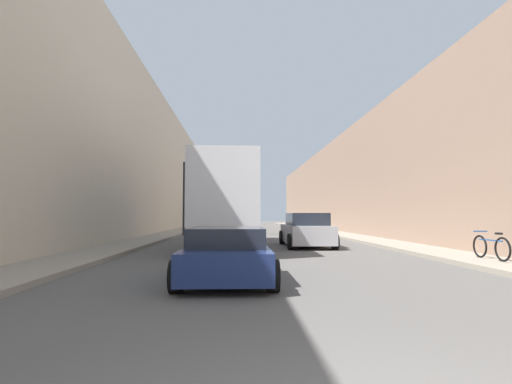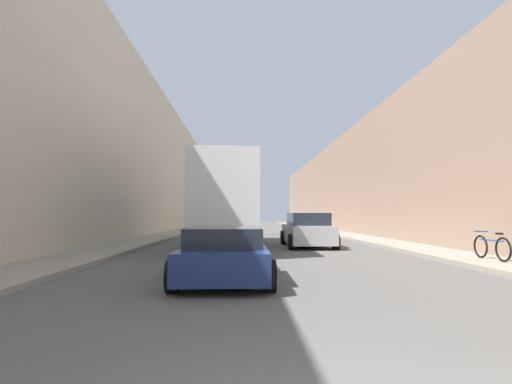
% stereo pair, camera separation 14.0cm
% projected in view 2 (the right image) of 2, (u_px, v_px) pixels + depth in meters
% --- Properties ---
extents(sidewalk_right, '(2.11, 80.00, 0.15)m').
position_uv_depth(sidewalk_right, '(335.00, 233.00, 32.15)').
color(sidewalk_right, gray).
rests_on(sidewalk_right, ground).
extents(sidewalk_left, '(2.11, 80.00, 0.15)m').
position_uv_depth(sidewalk_left, '(174.00, 233.00, 31.72)').
color(sidewalk_left, gray).
rests_on(sidewalk_left, ground).
extents(building_right, '(6.00, 80.00, 8.38)m').
position_uv_depth(building_right, '(383.00, 182.00, 32.52)').
color(building_right, '#997A66').
rests_on(building_right, ground).
extents(building_left, '(6.00, 80.00, 11.57)m').
position_uv_depth(building_left, '(124.00, 162.00, 31.92)').
color(building_left, beige).
rests_on(building_left, ground).
extents(semi_truck, '(2.53, 12.48, 3.86)m').
position_uv_depth(semi_truck, '(229.00, 201.00, 19.60)').
color(semi_truck, silver).
rests_on(semi_truck, ground).
extents(sedan_car, '(2.13, 4.47, 1.22)m').
position_uv_depth(sedan_car, '(225.00, 254.00, 9.37)').
color(sedan_car, navy).
rests_on(sedan_car, ground).
extents(suv_car, '(2.20, 4.79, 1.61)m').
position_uv_depth(suv_car, '(307.00, 231.00, 19.10)').
color(suv_car, '#B7B7BC').
rests_on(suv_car, ground).
extents(traffic_signal_gantry, '(5.51, 0.35, 5.51)m').
position_uv_depth(traffic_signal_gantry, '(207.00, 183.00, 30.11)').
color(traffic_signal_gantry, black).
rests_on(traffic_signal_gantry, ground).
extents(parked_bicycle, '(0.44, 1.82, 0.86)m').
position_uv_depth(parked_bicycle, '(491.00, 247.00, 12.12)').
color(parked_bicycle, black).
rests_on(parked_bicycle, sidewalk_right).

